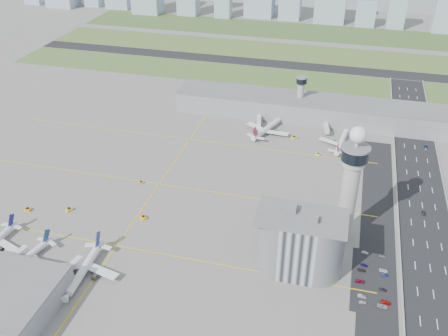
% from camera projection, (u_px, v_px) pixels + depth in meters
% --- Properties ---
extents(ground, '(1000.00, 1000.00, 0.00)m').
position_uv_depth(ground, '(208.00, 223.00, 273.03)').
color(ground, gray).
extents(grass_strip_0, '(480.00, 50.00, 0.08)m').
position_uv_depth(grass_strip_0, '(256.00, 76.00, 462.97)').
color(grass_strip_0, '#526B33').
rests_on(grass_strip_0, ground).
extents(grass_strip_1, '(480.00, 60.00, 0.08)m').
position_uv_depth(grass_strip_1, '(270.00, 51.00, 524.83)').
color(grass_strip_1, '#4B6731').
rests_on(grass_strip_1, ground).
extents(grass_strip_2, '(480.00, 70.00, 0.08)m').
position_uv_depth(grass_strip_2, '(282.00, 30.00, 590.81)').
color(grass_strip_2, '#3E5B2B').
rests_on(grass_strip_2, ground).
extents(runway, '(480.00, 22.00, 0.10)m').
position_uv_depth(runway, '(263.00, 63.00, 493.47)').
color(runway, black).
rests_on(runway, ground).
extents(highway, '(28.00, 500.00, 0.10)m').
position_uv_depth(highway, '(429.00, 260.00, 247.82)').
color(highway, black).
rests_on(highway, ground).
extents(barrier_left, '(0.60, 500.00, 1.20)m').
position_uv_depth(barrier_left, '(400.00, 254.00, 250.60)').
color(barrier_left, '#9E9E99').
rests_on(barrier_left, ground).
extents(landside_road, '(18.00, 260.00, 0.08)m').
position_uv_depth(landside_road, '(377.00, 264.00, 245.05)').
color(landside_road, black).
rests_on(landside_road, ground).
extents(parking_lot, '(20.00, 44.00, 0.10)m').
position_uv_depth(parking_lot, '(373.00, 281.00, 235.59)').
color(parking_lot, black).
rests_on(parking_lot, ground).
extents(taxiway_line_h_0, '(260.00, 0.60, 0.01)m').
position_uv_depth(taxiway_line_h_0, '(117.00, 246.00, 257.05)').
color(taxiway_line_h_0, yellow).
rests_on(taxiway_line_h_0, ground).
extents(taxiway_line_h_1, '(260.00, 0.60, 0.01)m').
position_uv_depth(taxiway_line_h_1, '(159.00, 184.00, 306.53)').
color(taxiway_line_h_1, yellow).
rests_on(taxiway_line_h_1, ground).
extents(taxiway_line_h_2, '(260.00, 0.60, 0.01)m').
position_uv_depth(taxiway_line_h_2, '(190.00, 140.00, 356.02)').
color(taxiway_line_h_2, yellow).
rests_on(taxiway_line_h_2, ground).
extents(taxiway_line_v, '(0.60, 260.00, 0.01)m').
position_uv_depth(taxiway_line_v, '(159.00, 184.00, 306.53)').
color(taxiway_line_v, yellow).
rests_on(taxiway_line_v, ground).
extents(control_tower, '(14.00, 14.00, 64.50)m').
position_uv_depth(control_tower, '(351.00, 180.00, 245.59)').
color(control_tower, '#ADAAA5').
rests_on(control_tower, ground).
extents(secondary_tower, '(8.60, 8.60, 31.90)m').
position_uv_depth(secondary_tower, '(301.00, 93.00, 380.38)').
color(secondary_tower, '#ADAAA5').
rests_on(secondary_tower, ground).
extents(admin_building, '(42.00, 24.00, 33.50)m').
position_uv_depth(admin_building, '(299.00, 243.00, 235.52)').
color(admin_building, '#B2B2B7').
rests_on(admin_building, ground).
extents(terminal_pier, '(210.00, 32.00, 15.80)m').
position_uv_depth(terminal_pier, '(312.00, 109.00, 382.22)').
color(terminal_pier, gray).
rests_on(terminal_pier, ground).
extents(airplane_near_b, '(36.68, 40.58, 9.74)m').
position_uv_depth(airplane_near_b, '(24.00, 256.00, 243.28)').
color(airplane_near_b, white).
rests_on(airplane_near_b, ground).
extents(airplane_near_c, '(37.30, 43.12, 11.54)m').
position_uv_depth(airplane_near_c, '(83.00, 266.00, 235.61)').
color(airplane_near_c, white).
rests_on(airplane_near_c, ground).
extents(airplane_far_a, '(46.33, 50.07, 11.43)m').
position_uv_depth(airplane_far_a, '(268.00, 125.00, 363.21)').
color(airplane_far_a, white).
rests_on(airplane_far_a, ground).
extents(airplane_far_b, '(35.82, 40.65, 10.37)m').
position_uv_depth(airplane_far_b, '(342.00, 139.00, 345.99)').
color(airplane_far_b, white).
rests_on(airplane_far_b, ground).
extents(jet_bridge_near_1, '(5.39, 14.31, 5.70)m').
position_uv_depth(jet_bridge_near_1, '(6.00, 267.00, 239.41)').
color(jet_bridge_near_1, silver).
rests_on(jet_bridge_near_1, ground).
extents(jet_bridge_near_2, '(5.39, 14.31, 5.70)m').
position_uv_depth(jet_bridge_near_2, '(62.00, 278.00, 232.84)').
color(jet_bridge_near_2, silver).
rests_on(jet_bridge_near_2, ground).
extents(jet_bridge_far_0, '(5.39, 14.31, 5.70)m').
position_uv_depth(jet_bridge_far_0, '(259.00, 118.00, 379.98)').
color(jet_bridge_far_0, silver).
rests_on(jet_bridge_far_0, ground).
extents(jet_bridge_far_1, '(5.39, 14.31, 5.70)m').
position_uv_depth(jet_bridge_far_1, '(325.00, 125.00, 369.03)').
color(jet_bridge_far_1, silver).
rests_on(jet_bridge_far_1, ground).
extents(tug_0, '(3.66, 2.70, 2.00)m').
position_uv_depth(tug_0, '(27.00, 209.00, 282.61)').
color(tug_0, '#F4A008').
rests_on(tug_0, ground).
extents(tug_1, '(3.91, 4.31, 2.07)m').
position_uv_depth(tug_1, '(69.00, 209.00, 282.44)').
color(tug_1, yellow).
rests_on(tug_1, ground).
extents(tug_2, '(4.20, 4.15, 2.04)m').
position_uv_depth(tug_2, '(143.00, 217.00, 276.16)').
color(tug_2, '#F2C802').
rests_on(tug_2, ground).
extents(tug_3, '(3.28, 3.27, 1.60)m').
position_uv_depth(tug_3, '(141.00, 182.00, 306.97)').
color(tug_3, gold).
rests_on(tug_3, ground).
extents(tug_4, '(4.33, 4.04, 2.07)m').
position_uv_depth(tug_4, '(294.00, 137.00, 356.75)').
color(tug_4, yellow).
rests_on(tug_4, ground).
extents(tug_5, '(3.34, 2.98, 1.61)m').
position_uv_depth(tug_5, '(318.00, 154.00, 336.63)').
color(tug_5, yellow).
rests_on(tug_5, ground).
extents(car_lot_0, '(3.59, 1.93, 1.16)m').
position_uv_depth(car_lot_0, '(363.00, 302.00, 223.19)').
color(car_lot_0, '#BDBDBF').
rests_on(car_lot_0, ground).
extents(car_lot_1, '(3.98, 1.42, 1.31)m').
position_uv_depth(car_lot_1, '(362.00, 296.00, 226.28)').
color(car_lot_1, '#9E9E9F').
rests_on(car_lot_1, ground).
extents(car_lot_2, '(4.47, 2.40, 1.19)m').
position_uv_depth(car_lot_2, '(360.00, 281.00, 234.47)').
color(car_lot_2, maroon).
rests_on(car_lot_2, ground).
extents(car_lot_3, '(4.12, 1.91, 1.16)m').
position_uv_depth(car_lot_3, '(362.00, 270.00, 240.95)').
color(car_lot_3, '#252527').
rests_on(car_lot_3, ground).
extents(car_lot_4, '(3.75, 1.99, 1.21)m').
position_uv_depth(car_lot_4, '(364.00, 265.00, 243.91)').
color(car_lot_4, navy).
rests_on(car_lot_4, ground).
extents(car_lot_5, '(3.53, 1.70, 1.12)m').
position_uv_depth(car_lot_5, '(365.00, 253.00, 251.70)').
color(car_lot_5, silver).
rests_on(car_lot_5, ground).
extents(car_lot_6, '(4.79, 2.46, 1.29)m').
position_uv_depth(car_lot_6, '(382.00, 306.00, 221.12)').
color(car_lot_6, '#A1A1A1').
rests_on(car_lot_6, ground).
extents(car_lot_7, '(4.58, 2.24, 1.28)m').
position_uv_depth(car_lot_7, '(386.00, 302.00, 223.10)').
color(car_lot_7, '#AD0A07').
rests_on(car_lot_7, ground).
extents(car_lot_8, '(3.55, 1.73, 1.17)m').
position_uv_depth(car_lot_8, '(383.00, 289.00, 230.00)').
color(car_lot_8, '#26272E').
rests_on(car_lot_8, ground).
extents(car_lot_9, '(3.58, 1.69, 1.13)m').
position_uv_depth(car_lot_9, '(385.00, 275.00, 237.95)').
color(car_lot_9, navy).
rests_on(car_lot_9, ground).
extents(car_lot_10, '(4.26, 2.34, 1.13)m').
position_uv_depth(car_lot_10, '(384.00, 271.00, 240.57)').
color(car_lot_10, silver).
rests_on(car_lot_10, ground).
extents(car_lot_11, '(3.85, 1.83, 1.08)m').
position_uv_depth(car_lot_11, '(383.00, 256.00, 249.35)').
color(car_lot_11, gray).
rests_on(car_lot_11, ground).
extents(car_hw_1, '(2.00, 4.09, 1.29)m').
position_uv_depth(car_hw_1, '(424.00, 213.00, 280.01)').
color(car_hw_1, black).
rests_on(car_hw_1, ground).
extents(car_hw_2, '(2.85, 4.86, 1.27)m').
position_uv_depth(car_hw_2, '(426.00, 147.00, 345.67)').
color(car_hw_2, navy).
rests_on(car_hw_2, ground).
extents(car_hw_4, '(1.71, 3.62, 1.20)m').
position_uv_depth(car_hw_4, '(403.00, 109.00, 398.97)').
color(car_hw_4, gray).
rests_on(car_hw_4, ground).
extents(skyline_bldg_10, '(23.01, 18.41, 27.75)m').
position_uv_depth(skyline_bldg_10, '(366.00, 14.00, 599.20)').
color(skyline_bldg_10, '#9EADC1').
rests_on(skyline_bldg_10, ground).
extents(skyline_bldg_11, '(20.22, 16.18, 38.97)m').
position_uv_depth(skyline_bldg_11, '(397.00, 11.00, 588.32)').
color(skyline_bldg_11, '#9EADC1').
rests_on(skyline_bldg_11, ground).
extents(skyline_bldg_12, '(26.14, 20.92, 46.89)m').
position_uv_depth(skyline_bldg_12, '(446.00, 11.00, 572.76)').
color(skyline_bldg_12, '#9EADC1').
rests_on(skyline_bldg_12, ground).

